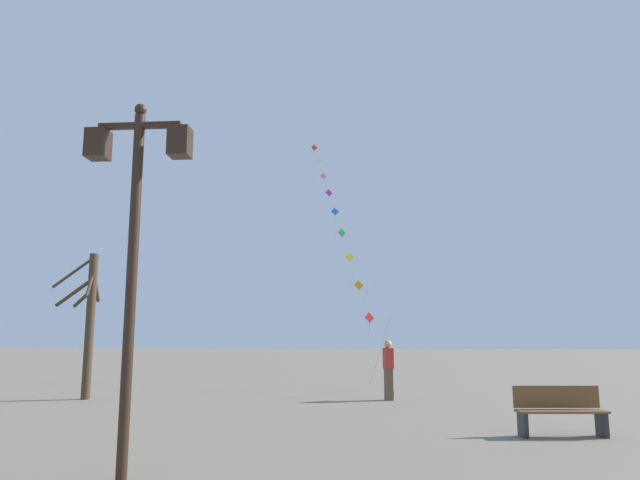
{
  "coord_description": "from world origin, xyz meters",
  "views": [
    {
      "loc": [
        1.49,
        -1.33,
        1.77
      ],
      "look_at": [
        -0.28,
        21.15,
        5.53
      ],
      "focal_mm": 33.11,
      "sensor_mm": 36.0,
      "label": 1
    }
  ],
  "objects_px": {
    "bare_tree": "(89,318)",
    "kite_flyer": "(388,368)",
    "park_bench": "(560,411)",
    "kite_train": "(339,225)",
    "twin_lantern_lamp_post": "(135,213)"
  },
  "relations": [
    {
      "from": "twin_lantern_lamp_post",
      "to": "bare_tree",
      "type": "bearing_deg",
      "value": 118.33
    },
    {
      "from": "bare_tree",
      "to": "park_bench",
      "type": "xyz_separation_m",
      "value": [
        11.81,
        -5.72,
        -1.9
      ]
    },
    {
      "from": "twin_lantern_lamp_post",
      "to": "kite_train",
      "type": "xyz_separation_m",
      "value": [
        1.84,
        18.94,
        3.44
      ]
    },
    {
      "from": "twin_lantern_lamp_post",
      "to": "park_bench",
      "type": "distance_m",
      "value": 8.24
    },
    {
      "from": "park_bench",
      "to": "kite_train",
      "type": "bearing_deg",
      "value": 102.36
    },
    {
      "from": "kite_train",
      "to": "park_bench",
      "type": "xyz_separation_m",
      "value": [
        4.7,
        -14.89,
        -6.4
      ]
    },
    {
      "from": "kite_flyer",
      "to": "park_bench",
      "type": "xyz_separation_m",
      "value": [
        2.9,
        -6.14,
        -0.45
      ]
    },
    {
      "from": "twin_lantern_lamp_post",
      "to": "kite_flyer",
      "type": "relative_size",
      "value": 2.88
    },
    {
      "from": "bare_tree",
      "to": "kite_flyer",
      "type": "bearing_deg",
      "value": 2.68
    },
    {
      "from": "kite_train",
      "to": "bare_tree",
      "type": "height_order",
      "value": "kite_train"
    },
    {
      "from": "twin_lantern_lamp_post",
      "to": "kite_flyer",
      "type": "distance_m",
      "value": 11.1
    },
    {
      "from": "bare_tree",
      "to": "kite_train",
      "type": "bearing_deg",
      "value": 52.23
    },
    {
      "from": "bare_tree",
      "to": "park_bench",
      "type": "bearing_deg",
      "value": -25.85
    },
    {
      "from": "twin_lantern_lamp_post",
      "to": "kite_train",
      "type": "relative_size",
      "value": 0.33
    },
    {
      "from": "kite_train",
      "to": "bare_tree",
      "type": "xyz_separation_m",
      "value": [
        -7.11,
        -9.17,
        -4.5
      ]
    }
  ]
}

